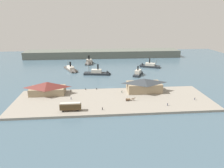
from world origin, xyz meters
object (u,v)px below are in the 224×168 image
Objects in this scene: ferry_shed_east_terminal at (47,88)px; ferry_approaching_east at (148,66)px; ferry_shed_customs_shed at (144,85)px; pedestrian_by_tram at (102,109)px; pedestrian_at_waters_edge at (195,99)px; pedestrian_near_cart at (168,104)px; pedestrian_near_east_shed at (71,98)px; pedestrian_walking_east at (122,92)px; mooring_post_east at (86,89)px; ferry_outer_harbor at (89,63)px; mooring_post_center_west at (161,87)px; street_tram at (71,106)px; ferry_moored_east at (72,70)px; ferry_approaching_west at (100,73)px; pedestrian_near_west_shed at (71,90)px; mooring_post_west at (97,89)px; ferry_near_quay at (138,73)px; horse_cart at (130,99)px.

ferry_approaching_east is (78.50, 66.05, -3.64)m from ferry_shed_east_terminal.
ferry_shed_customs_shed is 13.58× the size of pedestrian_by_tram.
pedestrian_at_waters_edge is 18.83m from pedestrian_near_cart.
ferry_shed_east_terminal is 13.52× the size of pedestrian_near_east_shed.
pedestrian_walking_east is at bearing 159.76° from pedestrian_at_waters_edge.
pedestrian_by_tram reaches higher than mooring_post_east.
ferry_approaching_east is (56.14, 60.98, -0.23)m from mooring_post_east.
ferry_outer_harbor is at bearing 95.04° from pedestrian_by_tram.
pedestrian_near_cart is 27.91m from mooring_post_center_west.
ferry_moored_east is (-8.25, 81.92, -2.49)m from street_tram.
pedestrian_walking_east is 30.95m from pedestrian_near_east_shed.
ferry_shed_customs_shed is 0.91× the size of ferry_approaching_west.
pedestrian_near_west_shed reaches higher than mooring_post_east.
pedestrian_at_waters_edge is (84.06, -16.31, -3.16)m from ferry_shed_east_terminal.
ferry_shed_east_terminal is at bearing -167.15° from pedestrian_near_west_shed.
pedestrian_near_east_shed is at bearing -165.63° from mooring_post_center_west.
ferry_approaching_east reaches higher than pedestrian_near_east_shed.
pedestrian_at_waters_edge is at bearing -59.65° from mooring_post_center_west.
pedestrian_near_cart is at bearing -63.04° from ferry_approaching_west.
ferry_approaching_west is (-45.95, -22.23, -0.06)m from ferry_approaching_east.
pedestrian_near_west_shed is at bearing -96.58° from ferry_outer_harbor.
pedestrian_near_cart is (49.99, 1.78, -1.77)m from street_tram.
pedestrian_near_east_shed is at bearing 95.72° from street_tram.
pedestrian_walking_east is 0.07× the size of ferry_moored_east.
mooring_post_west is at bearing -128.99° from ferry_approaching_east.
ferry_near_quay is (64.25, 40.73, -3.43)m from ferry_shed_east_terminal.
pedestrian_near_west_shed is 1.73× the size of mooring_post_east.
ferry_approaching_east is 58.44m from ferry_outer_harbor.
ferry_shed_customs_shed reaches higher than ferry_approaching_west.
mooring_post_center_west is at bearing 1.90° from pedestrian_near_west_shed.
ferry_approaching_west is (-39.05, 38.85, -0.28)m from mooring_post_center_west.
ferry_approaching_east is at bearing 51.01° from mooring_post_west.
pedestrian_near_west_shed is at bearing -135.98° from ferry_approaching_east.
horse_cart is 30.63m from mooring_post_center_west.
mooring_post_east is (-22.40, 6.89, -0.27)m from pedestrian_walking_east.
pedestrian_near_west_shed is 58.33m from mooring_post_center_west.
ferry_approaching_west is at bearing -154.19° from ferry_approaching_east.
mooring_post_west is 77.65m from ferry_outer_harbor.
horse_cart is at bearing -76.44° from pedestrian_walking_east.
pedestrian_near_cart reaches higher than pedestrian_at_waters_edge.
mooring_post_center_west is 82.62m from ferry_moored_east.
ferry_approaching_east is 1.19× the size of ferry_outer_harbor.
ferry_shed_east_terminal is 30.04m from mooring_post_west.
ferry_moored_east is at bearing 95.75° from street_tram.
pedestrian_walking_east is at bearing 136.20° from pedestrian_near_cart.
ferry_moored_east is at bearing 130.96° from ferry_shed_customs_shed.
ferry_approaching_east is (30.74, 80.31, -0.71)m from horse_cart.
ferry_shed_customs_shed is at bearing 4.54° from pedestrian_walking_east.
pedestrian_at_waters_edge reaches higher than mooring_post_west.
horse_cart is at bearing 32.90° from pedestrian_by_tram.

